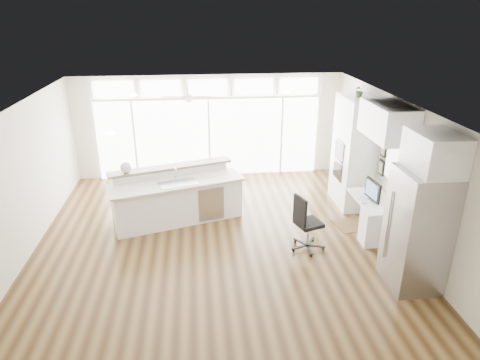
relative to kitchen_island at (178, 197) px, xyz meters
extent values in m
cube|color=#3C2712|center=(0.78, -1.29, -0.56)|extent=(7.00, 8.00, 0.02)
cube|color=white|center=(0.78, -1.29, 2.15)|extent=(7.00, 8.00, 0.02)
cube|color=beige|center=(0.78, 2.71, 0.80)|extent=(7.00, 0.04, 2.70)
cube|color=beige|center=(0.78, -5.29, 0.80)|extent=(7.00, 0.04, 2.70)
cube|color=beige|center=(-2.72, -1.29, 0.80)|extent=(0.04, 8.00, 2.70)
cube|color=beige|center=(4.28, -1.29, 0.80)|extent=(0.04, 8.00, 2.70)
cube|color=white|center=(0.78, 2.65, 0.50)|extent=(5.80, 0.06, 2.08)
cube|color=white|center=(0.78, 2.65, 1.83)|extent=(5.90, 0.06, 0.40)
cube|color=white|center=(4.24, -0.99, 1.00)|extent=(0.04, 0.85, 0.85)
cube|color=white|center=(0.28, 1.51, 1.93)|extent=(1.16, 1.16, 0.32)
cube|color=white|center=(0.78, -1.09, 2.13)|extent=(3.40, 3.00, 0.02)
cube|color=white|center=(3.95, 0.51, 0.70)|extent=(0.64, 1.20, 2.50)
cube|color=white|center=(3.91, -0.99, -0.17)|extent=(0.72, 1.30, 0.76)
cube|color=white|center=(3.95, -0.99, 1.80)|extent=(0.64, 1.30, 0.64)
cube|color=#A9A8AD|center=(3.89, -2.64, 0.45)|extent=(0.76, 0.90, 2.00)
cube|color=white|center=(3.95, -2.64, 1.75)|extent=(0.64, 0.90, 0.60)
cube|color=black|center=(4.24, -0.37, 0.85)|extent=(0.06, 0.22, 0.80)
cube|color=white|center=(0.00, 0.00, 0.00)|extent=(2.98, 1.82, 1.11)
cube|color=#392312|center=(3.73, -0.57, -0.55)|extent=(0.96, 0.77, 0.01)
cube|color=black|center=(2.47, -1.42, 0.00)|extent=(0.71, 0.69, 1.11)
sphere|color=silver|center=(-1.03, 0.11, 0.67)|extent=(0.31, 0.31, 0.23)
cube|color=black|center=(3.83, -0.99, 0.42)|extent=(0.15, 0.53, 0.44)
cube|color=silver|center=(3.66, -0.99, 0.21)|extent=(0.16, 0.32, 0.02)
imported|color=#3A622A|center=(3.95, 0.51, 2.05)|extent=(0.25, 0.27, 0.21)
camera|label=1|loc=(0.45, -8.32, 3.76)|focal=32.00mm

